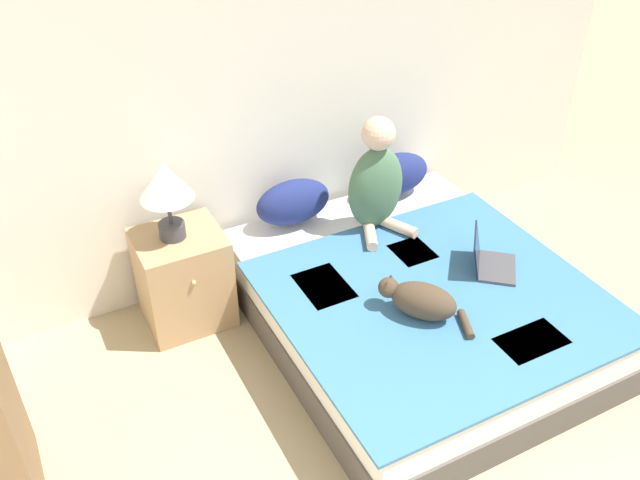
# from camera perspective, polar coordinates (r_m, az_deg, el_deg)

# --- Properties ---
(wall_back) EXTENTS (5.08, 0.05, 2.55)m
(wall_back) POSITION_cam_1_polar(r_m,az_deg,el_deg) (4.16, -3.93, 12.74)
(wall_back) COLOR beige
(wall_back) RESTS_ON ground_plane
(bed) EXTENTS (1.75, 2.01, 0.44)m
(bed) POSITION_cam_1_polar(r_m,az_deg,el_deg) (4.08, 7.96, -5.57)
(bed) COLOR #4C4742
(bed) RESTS_ON ground_plane
(pillow_near) EXTENTS (0.50, 0.25, 0.29)m
(pillow_near) POSITION_cam_1_polar(r_m,az_deg,el_deg) (4.30, -2.28, 3.21)
(pillow_near) COLOR navy
(pillow_near) RESTS_ON bed
(pillow_far) EXTENTS (0.50, 0.25, 0.29)m
(pillow_far) POSITION_cam_1_polar(r_m,az_deg,el_deg) (4.62, 6.33, 5.51)
(pillow_far) COLOR navy
(pillow_far) RESTS_ON bed
(person_sitting) EXTENTS (0.38, 0.36, 0.75)m
(person_sitting) POSITION_cam_1_polar(r_m,az_deg,el_deg) (4.17, 4.77, 4.92)
(person_sitting) COLOR #476B4C
(person_sitting) RESTS_ON bed
(cat_tabby) EXTENTS (0.39, 0.50, 0.20)m
(cat_tabby) POSITION_cam_1_polar(r_m,az_deg,el_deg) (3.63, 8.48, -5.02)
(cat_tabby) COLOR #473828
(cat_tabby) RESTS_ON bed
(laptop_open) EXTENTS (0.39, 0.40, 0.23)m
(laptop_open) POSITION_cam_1_polar(r_m,az_deg,el_deg) (4.06, 14.09, -1.75)
(laptop_open) COLOR #424247
(laptop_open) RESTS_ON bed
(nightstand) EXTENTS (0.51, 0.48, 0.62)m
(nightstand) POSITION_cam_1_polar(r_m,az_deg,el_deg) (4.18, -11.41, -3.18)
(nightstand) COLOR tan
(nightstand) RESTS_ON ground_plane
(table_lamp) EXTENTS (0.30, 0.30, 0.48)m
(table_lamp) POSITION_cam_1_polar(r_m,az_deg,el_deg) (3.82, -12.88, 4.45)
(table_lamp) COLOR #38383D
(table_lamp) RESTS_ON nightstand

